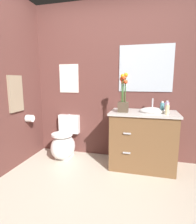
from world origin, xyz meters
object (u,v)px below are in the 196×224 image
object	(u,v)px
soap_bottle	(167,109)
flower_vase	(123,98)
toilet	(64,143)
wall_mirror	(146,68)
hand_wash_bottle	(167,107)
toilet_paper_roll	(30,118)
vanity_cabinet	(143,139)
hanging_towel	(16,94)
wall_poster	(69,79)
lotion_bottle	(162,108)

from	to	relation	value
soap_bottle	flower_vase	bearing A→B (deg)	175.09
toilet	wall_mirror	size ratio (longest dim) A/B	0.86
soap_bottle	wall_mirror	distance (m)	0.76
hand_wash_bottle	toilet_paper_roll	distance (m)	2.09
vanity_cabinet	hanging_towel	xyz separation A→B (m)	(-1.80, -0.38, 0.65)
wall_poster	toilet_paper_roll	size ratio (longest dim) A/B	4.30
flower_vase	hand_wash_bottle	distance (m)	0.64
hanging_towel	toilet_paper_roll	bearing A→B (deg)	75.49
lotion_bottle	wall_poster	world-z (taller)	wall_poster
vanity_cabinet	wall_mirror	bearing A→B (deg)	90.55
vanity_cabinet	wall_poster	distance (m)	1.56
wall_mirror	toilet	bearing A→B (deg)	-167.97
toilet	flower_vase	size ratio (longest dim) A/B	1.27
vanity_cabinet	flower_vase	size ratio (longest dim) A/B	1.86
toilet	soap_bottle	bearing A→B (deg)	-5.71
vanity_cabinet	wall_poster	size ratio (longest dim) A/B	2.14
vanity_cabinet	soap_bottle	size ratio (longest dim) A/B	6.80
toilet	hanging_towel	size ratio (longest dim) A/B	1.33
wall_mirror	soap_bottle	bearing A→B (deg)	-55.02
flower_vase	soap_bottle	world-z (taller)	flower_vase
vanity_cabinet	hanging_towel	size ratio (longest dim) A/B	1.94
lotion_bottle	toilet_paper_roll	size ratio (longest dim) A/B	1.50
soap_bottle	hanging_towel	xyz separation A→B (m)	(-2.09, -0.25, 0.18)
hanging_towel	lotion_bottle	bearing A→B (deg)	9.51
hand_wash_bottle	wall_mirror	size ratio (longest dim) A/B	0.20
toilet	wall_poster	bearing A→B (deg)	90.00
toilet_paper_roll	hanging_towel	bearing A→B (deg)	-104.51
flower_vase	wall_poster	world-z (taller)	wall_poster
soap_bottle	hand_wash_bottle	bearing A→B (deg)	84.81
toilet	hand_wash_bottle	bearing A→B (deg)	3.00
toilet_paper_roll	soap_bottle	bearing A→B (deg)	1.16
lotion_bottle	hand_wash_bottle	size ratio (longest dim) A/B	1.05
toilet	hand_wash_bottle	xyz separation A→B (m)	(1.57, 0.08, 0.66)
lotion_bottle	wall_mirror	xyz separation A→B (m)	(-0.24, 0.34, 0.54)
vanity_cabinet	flower_vase	distance (m)	0.67
vanity_cabinet	flower_vase	world-z (taller)	flower_vase
flower_vase	wall_poster	distance (m)	1.08
toilet	wall_poster	size ratio (longest dim) A/B	1.46
hand_wash_bottle	hanging_towel	xyz separation A→B (m)	(-2.11, -0.49, 0.18)
soap_bottle	hand_wash_bottle	xyz separation A→B (m)	(0.02, 0.24, 0.00)
vanity_cabinet	wall_poster	bearing A→B (deg)	166.85
toilet	vanity_cabinet	bearing A→B (deg)	-1.20
toilet	lotion_bottle	distance (m)	1.64
vanity_cabinet	lotion_bottle	xyz separation A→B (m)	(0.24, -0.04, 0.48)
wall_poster	hanging_towel	xyz separation A→B (m)	(-0.54, -0.68, -0.22)
flower_vase	soap_bottle	size ratio (longest dim) A/B	3.66
hanging_towel	toilet_paper_roll	world-z (taller)	hanging_towel
toilet	hanging_towel	xyz separation A→B (m)	(-0.54, -0.41, 0.84)
toilet	toilet_paper_roll	bearing A→B (deg)	-157.90
hanging_towel	soap_bottle	bearing A→B (deg)	6.92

